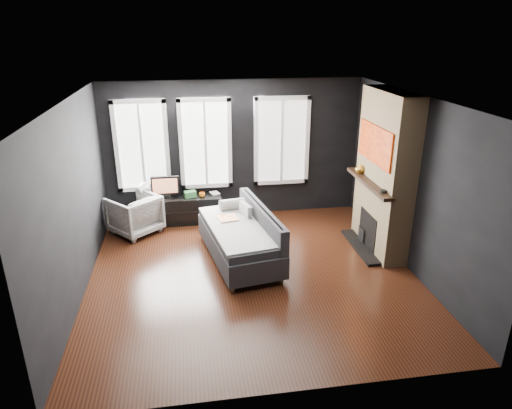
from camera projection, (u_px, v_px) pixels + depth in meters
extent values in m
plane|color=black|center=(253.00, 274.00, 7.14)|extent=(5.00, 5.00, 0.00)
plane|color=white|center=(252.00, 99.00, 6.15)|extent=(5.00, 5.00, 0.00)
cube|color=black|center=(234.00, 150.00, 8.94)|extent=(5.00, 0.02, 2.70)
cube|color=black|center=(73.00, 203.00, 6.29)|extent=(0.02, 5.00, 2.70)
cube|color=black|center=(413.00, 185.00, 7.01)|extent=(0.02, 5.00, 2.70)
cube|color=gray|center=(246.00, 214.00, 7.76)|extent=(0.18, 0.38, 0.37)
imported|color=white|center=(134.00, 213.00, 8.43)|extent=(1.08, 1.07, 0.81)
imported|color=orange|center=(202.00, 194.00, 8.82)|extent=(0.13, 0.11, 0.12)
imported|color=tan|center=(211.00, 189.00, 8.95)|extent=(0.16, 0.06, 0.22)
cube|color=#377C3E|center=(190.00, 194.00, 8.82)|extent=(0.25, 0.19, 0.12)
imported|color=gold|center=(360.00, 168.00, 7.92)|extent=(0.18, 0.19, 0.17)
cylinder|color=black|center=(383.00, 191.00, 7.02)|extent=(0.12, 0.12, 0.04)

